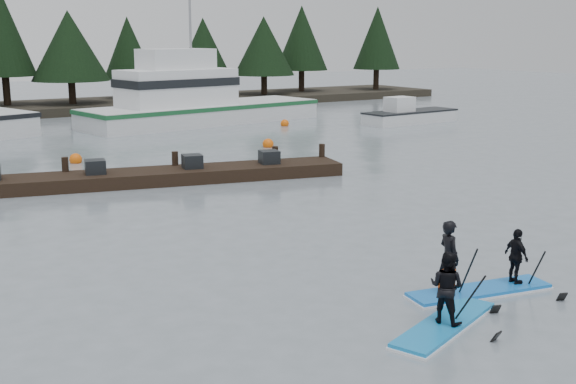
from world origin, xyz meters
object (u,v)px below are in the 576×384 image
fishing_boat_medium (197,113)px  paddleboard_duo (479,268)px  floating_dock (152,177)px  paddleboard_solo (446,300)px

fishing_boat_medium → paddleboard_duo: (-7.64, -30.46, -0.07)m
floating_dock → paddleboard_solo: bearing=-78.6°
paddleboard_solo → fishing_boat_medium: bearing=52.3°
fishing_boat_medium → paddleboard_solo: bearing=-115.8°
paddleboard_solo → paddleboard_duo: size_ratio=0.93×
fishing_boat_medium → paddleboard_duo: 31.40m
floating_dock → fishing_boat_medium: bearing=72.9°
floating_dock → paddleboard_duo: paddleboard_duo is taller
fishing_boat_medium → paddleboard_duo: fishing_boat_medium is taller
fishing_boat_medium → floating_dock: bearing=-128.9°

